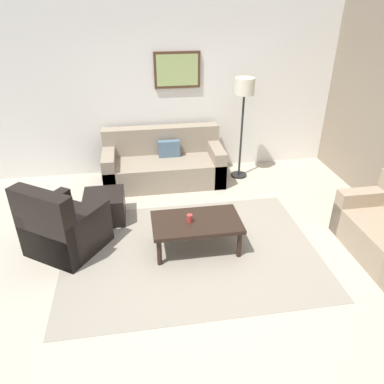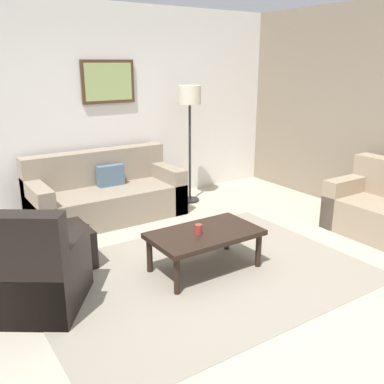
{
  "view_description": "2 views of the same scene",
  "coord_description": "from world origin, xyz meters",
  "views": [
    {
      "loc": [
        -0.57,
        -3.68,
        2.9
      ],
      "look_at": [
        0.06,
        0.26,
        0.71
      ],
      "focal_mm": 34.4,
      "sensor_mm": 36.0,
      "label": 1
    },
    {
      "loc": [
        -2.2,
        -3.13,
        2.03
      ],
      "look_at": [
        0.14,
        0.39,
        0.73
      ],
      "focal_mm": 39.92,
      "sensor_mm": 36.0,
      "label": 2
    }
  ],
  "objects": [
    {
      "name": "area_rug",
      "position": [
        0.0,
        0.0,
        0.0
      ],
      "size": [
        3.16,
        2.3,
        0.01
      ],
      "primitive_type": "cube",
      "color": "gray",
      "rests_on": "ground_plane"
    },
    {
      "name": "ground_plane",
      "position": [
        0.0,
        0.0,
        0.0
      ],
      "size": [
        8.0,
        8.0,
        0.0
      ],
      "primitive_type": "plane",
      "color": "#B2A893"
    },
    {
      "name": "rear_partition",
      "position": [
        0.0,
        2.6,
        1.4
      ],
      "size": [
        6.0,
        0.12,
        2.8
      ],
      "primitive_type": "cube",
      "color": "silver",
      "rests_on": "ground_plane"
    },
    {
      "name": "coffee_table",
      "position": [
        0.09,
        0.08,
        0.36
      ],
      "size": [
        1.1,
        0.64,
        0.41
      ],
      "color": "black",
      "rests_on": "ground_plane"
    },
    {
      "name": "framed_artwork",
      "position": [
        0.18,
        2.51,
        1.77
      ],
      "size": [
        0.76,
        0.04,
        0.58
      ],
      "color": "#472D1C"
    },
    {
      "name": "cup",
      "position": [
        -0.0,
        0.06,
        0.46
      ],
      "size": [
        0.07,
        0.07,
        0.1
      ],
      "primitive_type": "cylinder",
      "color": "#B2332D",
      "rests_on": "coffee_table"
    },
    {
      "name": "couch_main",
      "position": [
        -0.14,
        2.1,
        0.3
      ],
      "size": [
        1.98,
        0.9,
        0.88
      ],
      "color": "gray",
      "rests_on": "ground_plane"
    },
    {
      "name": "ottoman",
      "position": [
        -1.09,
        0.96,
        0.2
      ],
      "size": [
        0.56,
        0.56,
        0.4
      ],
      "primitive_type": "cube",
      "color": "black",
      "rests_on": "ground_plane"
    },
    {
      "name": "lamp_standing",
      "position": [
        1.19,
        2.02,
        1.41
      ],
      "size": [
        0.32,
        0.32,
        1.71
      ],
      "color": "black",
      "rests_on": "ground_plane"
    },
    {
      "name": "armchair_leather",
      "position": [
        -1.56,
        0.28,
        0.31
      ],
      "size": [
        1.11,
        1.11,
        0.95
      ],
      "color": "black",
      "rests_on": "ground_plane"
    }
  ]
}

